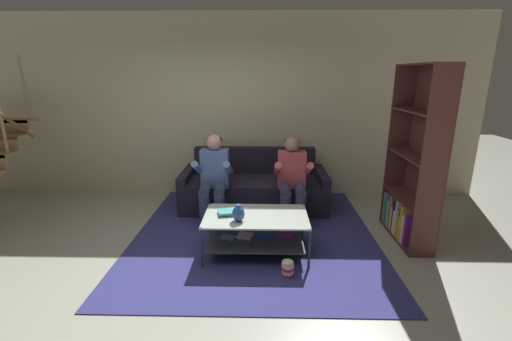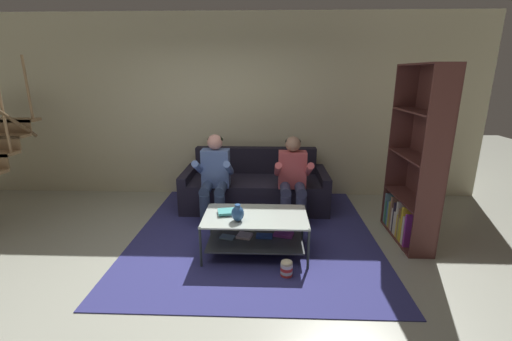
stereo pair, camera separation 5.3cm
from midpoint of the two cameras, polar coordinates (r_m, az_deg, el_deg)
ground at (r=3.81m, az=-9.60°, el=-15.93°), size 16.80×16.80×0.00m
back_partition at (r=5.69m, az=-5.31°, el=10.37°), size 8.40×0.12×2.90m
couch at (r=5.27m, az=0.14°, el=-2.92°), size 2.16×0.90×0.86m
person_seated_left at (r=4.70m, az=-6.59°, el=-0.70°), size 0.50×0.58×1.19m
person_seated_right at (r=4.66m, az=6.46°, el=-0.96°), size 0.50×0.58×1.17m
coffee_table at (r=3.93m, az=0.39°, el=-9.58°), size 1.16×0.69×0.46m
area_rug at (r=4.59m, az=0.15°, el=-9.74°), size 3.00×3.40×0.01m
vase at (r=3.69m, az=-2.65°, el=-7.13°), size 0.14×0.14×0.19m
book_stack at (r=3.90m, az=-4.28°, el=-6.89°), size 0.27×0.22×0.04m
bookshelf at (r=4.54m, az=25.16°, el=-1.47°), size 0.30×1.00×2.10m
popcorn_tub at (r=3.62m, az=5.55°, el=-15.90°), size 0.12×0.12×0.18m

